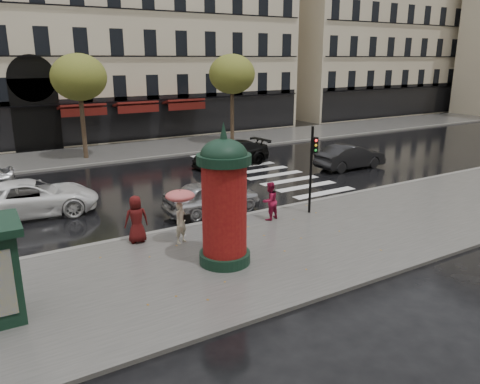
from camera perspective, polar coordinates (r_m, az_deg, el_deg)
ground at (r=16.70m, az=3.84°, el=-6.36°), size 160.00×160.00×0.00m
near_sidewalk at (r=16.31m, az=4.86°, el=-6.73°), size 90.00×7.00×0.12m
far_sidewalk at (r=33.42m, az=-15.31°, el=4.62°), size 90.00×6.00×0.12m
near_kerb at (r=19.04m, az=-1.36°, el=-3.24°), size 90.00×0.25×0.14m
far_kerb at (r=30.60m, az=-13.69°, el=3.74°), size 90.00×0.25×0.14m
zebra_crossing at (r=27.50m, az=2.56°, el=2.68°), size 3.60×11.75×0.01m
bldg_far_right at (r=60.69m, az=14.74°, el=20.25°), size 24.00×14.00×22.90m
tree_far_left at (r=31.37m, az=-19.05°, el=13.04°), size 3.40×3.40×6.64m
tree_far_right at (r=35.48m, az=-0.98°, el=14.13°), size 3.40×3.40×6.64m
woman_umbrella at (r=16.21m, az=-7.26°, el=-1.89°), size 1.01×1.01×1.95m
woman_red at (r=18.57m, az=3.64°, el=-1.10°), size 0.87×0.75×1.54m
man_burgundy at (r=16.65m, az=-12.52°, el=-3.26°), size 0.88×0.63×1.68m
morris_column at (r=14.26m, az=-1.94°, el=-0.69°), size 1.66×1.66×4.46m
traffic_light at (r=19.21m, az=8.80°, el=3.69°), size 0.24×0.35×3.61m
car_silver at (r=19.79m, az=-3.40°, el=-0.55°), size 4.19×1.70×1.42m
car_darkgrey at (r=28.50m, az=13.31°, el=4.22°), size 4.42×1.57×1.45m
car_white at (r=21.29m, az=-24.11°, el=-0.67°), size 5.62×3.09×1.49m
car_black at (r=28.57m, az=-1.12°, el=4.70°), size 5.27×2.62×1.47m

